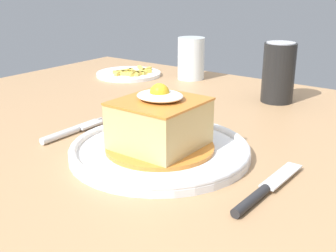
{
  "coord_description": "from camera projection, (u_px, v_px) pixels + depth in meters",
  "views": [
    {
      "loc": [
        0.31,
        -0.54,
        1.0
      ],
      "look_at": [
        -0.05,
        -0.06,
        0.79
      ],
      "focal_mm": 45.86,
      "sensor_mm": 36.0,
      "label": 1
    }
  ],
  "objects": [
    {
      "name": "fork",
      "position": [
        70.0,
        131.0,
        0.71
      ],
      "size": [
        0.02,
        0.14,
        0.01
      ],
      "color": "silver",
      "rests_on": "dining_table"
    },
    {
      "name": "dining_table",
      "position": [
        214.0,
        202.0,
        0.7
      ],
      "size": [
        1.38,
        0.93,
        0.75
      ],
      "color": "#A87F56",
      "rests_on": "ground_plane"
    },
    {
      "name": "drinking_glass",
      "position": [
        191.0,
        61.0,
        1.09
      ],
      "size": [
        0.07,
        0.07,
        0.1
      ],
      "color": "#3F2314",
      "rests_on": "dining_table"
    },
    {
      "name": "sandwich_meal",
      "position": [
        160.0,
        125.0,
        0.62
      ],
      "size": [
        0.16,
        0.16,
        0.1
      ],
      "color": "orange",
      "rests_on": "main_plate"
    },
    {
      "name": "soda_can",
      "position": [
        279.0,
        73.0,
        0.88
      ],
      "size": [
        0.07,
        0.07,
        0.12
      ],
      "color": "black",
      "rests_on": "dining_table"
    },
    {
      "name": "side_plate_fries",
      "position": [
        129.0,
        74.0,
        1.14
      ],
      "size": [
        0.17,
        0.17,
        0.02
      ],
      "color": "white",
      "rests_on": "dining_table"
    },
    {
      "name": "knife",
      "position": [
        261.0,
        193.0,
        0.51
      ],
      "size": [
        0.02,
        0.17,
        0.01
      ],
      "color": "#262628",
      "rests_on": "dining_table"
    },
    {
      "name": "main_plate",
      "position": [
        160.0,
        149.0,
        0.63
      ],
      "size": [
        0.26,
        0.26,
        0.02
      ],
      "color": "white",
      "rests_on": "dining_table"
    }
  ]
}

